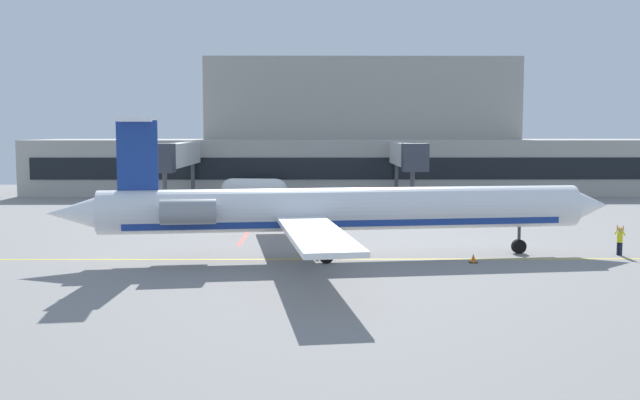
# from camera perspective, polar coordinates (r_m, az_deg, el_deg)

# --- Properties ---
(ground) EXTENTS (120.00, 120.00, 0.11)m
(ground) POSITION_cam_1_polar(r_m,az_deg,el_deg) (46.83, -0.76, -4.25)
(ground) COLOR gray
(terminal_building) EXTENTS (79.65, 15.85, 16.96)m
(terminal_building) POSITION_cam_1_polar(r_m,az_deg,el_deg) (94.73, 2.82, 4.50)
(terminal_building) COLOR #ADA89E
(terminal_building) RESTS_ON ground
(jet_bridge_west) EXTENTS (2.40, 20.16, 6.61)m
(jet_bridge_west) POSITION_cam_1_polar(r_m,az_deg,el_deg) (76.66, -10.97, 3.39)
(jet_bridge_west) COLOR silver
(jet_bridge_west) RESTS_ON ground
(jet_bridge_east) EXTENTS (2.40, 17.85, 6.58)m
(jet_bridge_east) POSITION_cam_1_polar(r_m,az_deg,el_deg) (77.16, 6.64, 3.43)
(jet_bridge_east) COLOR silver
(jet_bridge_east) RESTS_ON ground
(regional_jet) EXTENTS (34.68, 28.83, 8.50)m
(regional_jet) POSITION_cam_1_polar(r_m,az_deg,el_deg) (44.91, 1.19, -0.77)
(regional_jet) COLOR white
(regional_jet) RESTS_ON ground
(baggage_tug) EXTENTS (3.14, 3.35, 2.04)m
(baggage_tug) POSITION_cam_1_polar(r_m,az_deg,el_deg) (68.74, -8.92, -0.40)
(baggage_tug) COLOR #19389E
(baggage_tug) RESTS_ON ground
(pushback_tractor) EXTENTS (2.61, 4.03, 2.12)m
(pushback_tractor) POSITION_cam_1_polar(r_m,az_deg,el_deg) (64.20, 5.00, -0.72)
(pushback_tractor) COLOR #19389E
(pushback_tractor) RESTS_ON ground
(fuel_tank) EXTENTS (7.16, 3.00, 2.68)m
(fuel_tank) POSITION_cam_1_polar(r_m,az_deg,el_deg) (78.91, -5.13, 0.80)
(fuel_tank) COLOR white
(fuel_tank) RESTS_ON ground
(marshaller) EXTENTS (0.46, 0.78, 1.88)m
(marshaller) POSITION_cam_1_polar(r_m,az_deg,el_deg) (49.82, 22.19, -2.90)
(marshaller) COLOR #191E33
(marshaller) RESTS_ON ground
(safety_cone_alpha) EXTENTS (0.47, 0.47, 0.55)m
(safety_cone_alpha) POSITION_cam_1_polar(r_m,az_deg,el_deg) (44.59, 11.78, -4.46)
(safety_cone_alpha) COLOR orange
(safety_cone_alpha) RESTS_ON ground
(safety_cone_bravo) EXTENTS (0.47, 0.47, 0.55)m
(safety_cone_bravo) POSITION_cam_1_polar(r_m,az_deg,el_deg) (49.37, 0.83, -3.39)
(safety_cone_bravo) COLOR orange
(safety_cone_bravo) RESTS_ON ground
(safety_cone_charlie) EXTENTS (0.47, 0.47, 0.55)m
(safety_cone_charlie) POSITION_cam_1_polar(r_m,az_deg,el_deg) (52.70, -2.01, -2.84)
(safety_cone_charlie) COLOR orange
(safety_cone_charlie) RESTS_ON ground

